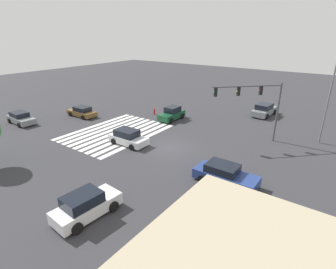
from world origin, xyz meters
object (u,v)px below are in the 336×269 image
(car_2, at_px, (21,118))
(car_5, at_px, (172,114))
(street_light_pole_a, at_px, (331,90))
(fire_hydrant, at_px, (154,111))
(car_1, at_px, (128,137))
(car_6, at_px, (82,112))
(pedestrian, at_px, (197,216))
(car_4, at_px, (86,206))
(car_3, at_px, (264,110))
(car_0, at_px, (225,175))
(traffic_signal_mast, at_px, (256,99))

(car_2, distance_m, car_5, 19.34)
(street_light_pole_a, xyz_separation_m, fire_hydrant, (2.17, -20.53, -5.16))
(car_1, height_order, car_6, car_1)
(car_6, xyz_separation_m, pedestrian, (10.05, 24.10, 0.21))
(car_4, xyz_separation_m, fire_hydrant, (-19.79, -10.43, -0.36))
(car_2, bearing_deg, car_1, 13.85)
(car_3, distance_m, fire_hydrant, 15.39)
(car_0, distance_m, street_light_pole_a, 14.87)
(car_1, xyz_separation_m, street_light_pole_a, (-12.06, 16.07, 4.85))
(car_0, distance_m, car_3, 19.91)
(pedestrian, bearing_deg, car_3, -35.63)
(car_1, distance_m, car_2, 16.06)
(car_2, distance_m, car_4, 22.72)
(car_4, relative_size, car_5, 1.06)
(car_0, distance_m, car_1, 11.40)
(traffic_signal_mast, height_order, car_6, traffic_signal_mast)
(car_1, relative_size, pedestrian, 2.67)
(car_1, height_order, car_3, car_3)
(car_6, distance_m, fire_hydrant, 9.98)
(car_5, bearing_deg, pedestrian, 39.78)
(car_0, distance_m, car_4, 10.25)
(car_0, distance_m, car_2, 27.16)
(car_2, relative_size, pedestrian, 2.88)
(car_1, bearing_deg, car_0, -5.95)
(pedestrian, relative_size, fire_hydrant, 1.81)
(car_0, xyz_separation_m, car_4, (8.73, -5.38, 0.07))
(traffic_signal_mast, xyz_separation_m, car_2, (11.16, -25.93, -3.98))
(fire_hydrant, bearing_deg, traffic_signal_mast, 82.55)
(traffic_signal_mast, distance_m, car_1, 13.52)
(traffic_signal_mast, relative_size, car_1, 1.50)
(car_3, height_order, pedestrian, car_3)
(car_4, xyz_separation_m, car_5, (-19.33, -7.04, -0.00))
(car_3, distance_m, street_light_pole_a, 11.18)
(traffic_signal_mast, xyz_separation_m, car_1, (7.97, -10.18, -3.93))
(traffic_signal_mast, xyz_separation_m, car_3, (-10.52, -1.90, -3.88))
(pedestrian, xyz_separation_m, fire_hydrant, (-16.66, -16.62, -0.43))
(car_0, bearing_deg, traffic_signal_mast, 97.18)
(car_3, xyz_separation_m, fire_hydrant, (8.61, -12.75, -0.36))
(car_1, relative_size, fire_hydrant, 4.83)
(car_0, relative_size, car_6, 1.10)
(car_4, xyz_separation_m, pedestrian, (-3.14, 6.19, 0.07))
(car_6, bearing_deg, car_2, 58.61)
(car_0, bearing_deg, car_5, 139.48)
(car_2, xyz_separation_m, car_4, (6.72, 21.70, 0.11))
(car_1, xyz_separation_m, car_5, (-9.42, -1.08, 0.05))
(car_1, distance_m, car_3, 20.26)
(car_1, bearing_deg, car_2, -168.58)
(fire_hydrant, bearing_deg, car_0, 55.01)
(traffic_signal_mast, height_order, car_0, traffic_signal_mast)
(car_6, bearing_deg, car_5, -151.58)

